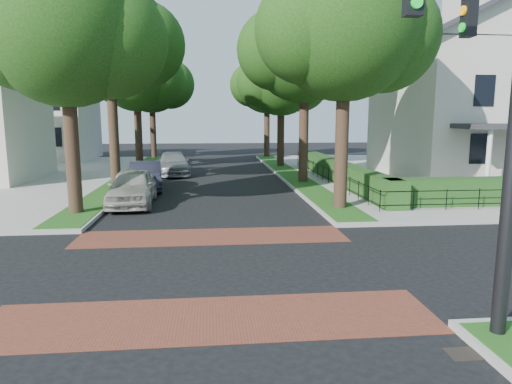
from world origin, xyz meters
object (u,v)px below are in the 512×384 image
traffic_signal (502,74)px  parked_car_front (132,187)px  parked_car_rear (173,164)px  parked_car_middle (146,176)px

traffic_signal → parked_car_front: traffic_signal is taller
parked_car_rear → parked_car_middle: bearing=-104.5°
traffic_signal → parked_car_middle: (-8.49, 17.95, -3.92)m
traffic_signal → parked_car_front: bearing=122.0°
parked_car_front → parked_car_rear: (0.95, 11.22, -0.06)m
parked_car_middle → traffic_signal: bearing=-72.1°
parked_car_front → parked_car_middle: parked_car_front is taller
traffic_signal → parked_car_front: 16.47m
parked_car_front → parked_car_rear: bearing=82.8°
traffic_signal → parked_car_rear: 26.22m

